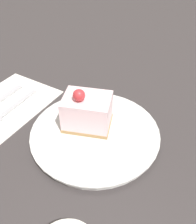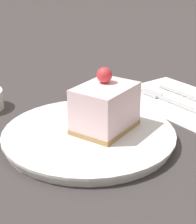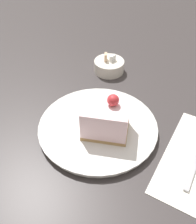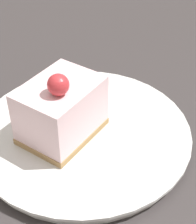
% 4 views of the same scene
% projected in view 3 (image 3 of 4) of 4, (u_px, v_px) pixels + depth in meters
% --- Properties ---
extents(ground_plane, '(4.00, 4.00, 0.00)m').
position_uv_depth(ground_plane, '(104.00, 138.00, 0.56)').
color(ground_plane, '#383333').
extents(plate, '(0.27, 0.27, 0.02)m').
position_uv_depth(plate, '(98.00, 127.00, 0.58)').
color(plate, silver).
rests_on(plate, ground_plane).
extents(cake_slice, '(0.11, 0.09, 0.10)m').
position_uv_depth(cake_slice, '(104.00, 119.00, 0.53)').
color(cake_slice, '#AD8451').
rests_on(cake_slice, plate).
extents(sugar_bowl, '(0.09, 0.09, 0.06)m').
position_uv_depth(sugar_bowl, '(109.00, 66.00, 0.75)').
color(sugar_bowl, silver).
rests_on(sugar_bowl, ground_plane).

